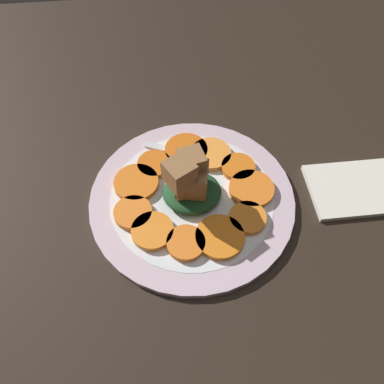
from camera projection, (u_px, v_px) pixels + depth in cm
name	position (u px, v px, depth cm)	size (l,w,h in cm)	color
table_slab	(192.00, 204.00, 56.98)	(120.00, 120.00, 2.00)	black
plate	(192.00, 198.00, 55.74)	(30.33, 30.33, 1.05)	silver
carrot_slice_0	(238.00, 167.00, 57.81)	(5.23, 5.23, 0.88)	orange
carrot_slice_1	(211.00, 154.00, 59.33)	(6.45, 6.45, 0.88)	orange
carrot_slice_2	(184.00, 151.00, 59.75)	(6.86, 6.86, 0.88)	orange
carrot_slice_3	(154.00, 164.00, 58.15)	(5.26, 5.26, 0.88)	orange
carrot_slice_4	(136.00, 183.00, 56.10)	(6.72, 6.72, 0.88)	orange
carrot_slice_5	(133.00, 213.00, 53.08)	(5.50, 5.50, 0.88)	orange
carrot_slice_6	(152.00, 231.00, 51.39)	(5.89, 5.89, 0.88)	orange
carrot_slice_7	(186.00, 243.00, 50.33)	(5.28, 5.28, 0.88)	orange
carrot_slice_8	(220.00, 237.00, 50.85)	(6.74, 6.74, 0.88)	orange
carrot_slice_9	(248.00, 218.00, 52.59)	(5.24, 5.24, 0.88)	orange
carrot_slice_10	(251.00, 189.00, 55.44)	(6.70, 6.70, 0.88)	orange
center_pile	(190.00, 182.00, 52.28)	(8.59, 7.73, 9.04)	#1E4723
fork	(198.00, 157.00, 59.28)	(16.28, 8.48, 0.40)	silver
napkin	(364.00, 188.00, 56.98)	(16.62, 9.97, 0.80)	silver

